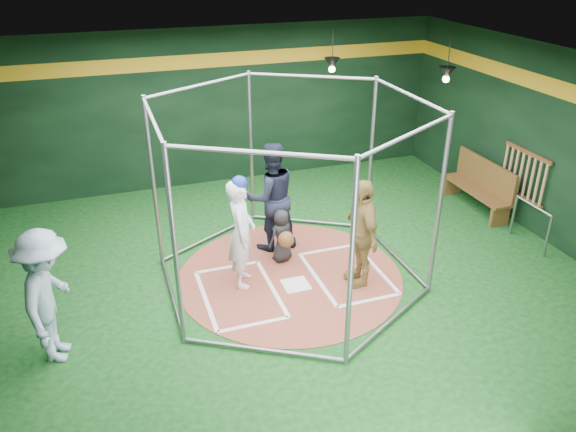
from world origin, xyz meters
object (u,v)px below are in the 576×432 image
object	(u,v)px
batter_figure	(241,232)
dugout_bench	(480,184)
umpire	(271,197)
visitor_leopard	(361,233)

from	to	relation	value
batter_figure	dugout_bench	world-z (taller)	batter_figure
batter_figure	umpire	size ratio (longest dim) A/B	0.95
umpire	dugout_bench	bearing A→B (deg)	178.04
visitor_leopard	umpire	world-z (taller)	umpire
visitor_leopard	dugout_bench	distance (m)	4.02
umpire	dugout_bench	world-z (taller)	umpire
umpire	visitor_leopard	bearing A→B (deg)	118.72
dugout_bench	batter_figure	bearing A→B (deg)	-167.93
batter_figure	visitor_leopard	size ratio (longest dim) A/B	1.05
visitor_leopard	umpire	bearing A→B (deg)	-143.84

